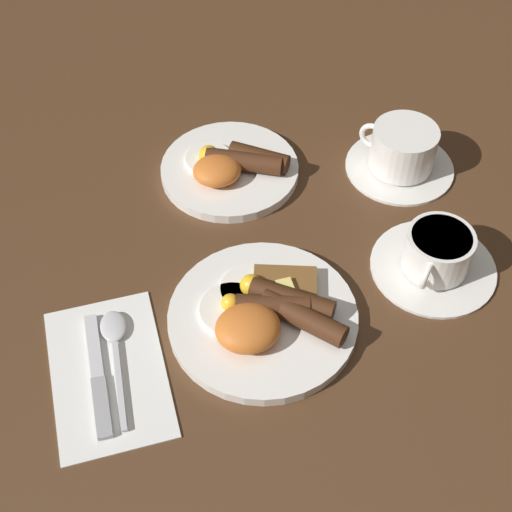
# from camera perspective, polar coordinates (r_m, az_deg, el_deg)

# --- Properties ---
(ground_plane) EXTENTS (3.00, 3.00, 0.00)m
(ground_plane) POSITION_cam_1_polar(r_m,az_deg,el_deg) (0.90, 0.54, -5.25)
(ground_plane) COLOR #4C301C
(breakfast_plate_near) EXTENTS (0.24, 0.24, 0.05)m
(breakfast_plate_near) POSITION_cam_1_polar(r_m,az_deg,el_deg) (0.88, 0.73, -4.69)
(breakfast_plate_near) COLOR white
(breakfast_plate_near) RESTS_ON ground_plane
(breakfast_plate_far) EXTENTS (0.20, 0.20, 0.05)m
(breakfast_plate_far) POSITION_cam_1_polar(r_m,az_deg,el_deg) (1.06, -2.08, 7.09)
(breakfast_plate_far) COLOR white
(breakfast_plate_far) RESTS_ON ground_plane
(teacup_near) EXTENTS (0.17, 0.17, 0.06)m
(teacup_near) POSITION_cam_1_polar(r_m,az_deg,el_deg) (0.96, 14.22, 0.00)
(teacup_near) COLOR white
(teacup_near) RESTS_ON ground_plane
(teacup_far) EXTENTS (0.16, 0.16, 0.07)m
(teacup_far) POSITION_cam_1_polar(r_m,az_deg,el_deg) (1.08, 11.59, 8.14)
(teacup_far) COLOR white
(teacup_far) RESTS_ON ground_plane
(napkin) EXTENTS (0.15, 0.22, 0.01)m
(napkin) POSITION_cam_1_polar(r_m,az_deg,el_deg) (0.87, -11.74, -9.05)
(napkin) COLOR white
(napkin) RESTS_ON ground_plane
(knife) EXTENTS (0.02, 0.17, 0.01)m
(knife) POSITION_cam_1_polar(r_m,az_deg,el_deg) (0.86, -12.51, -9.58)
(knife) COLOR silver
(knife) RESTS_ON napkin
(spoon) EXTENTS (0.03, 0.17, 0.01)m
(spoon) POSITION_cam_1_polar(r_m,az_deg,el_deg) (0.89, -11.25, -6.48)
(spoon) COLOR silver
(spoon) RESTS_ON napkin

